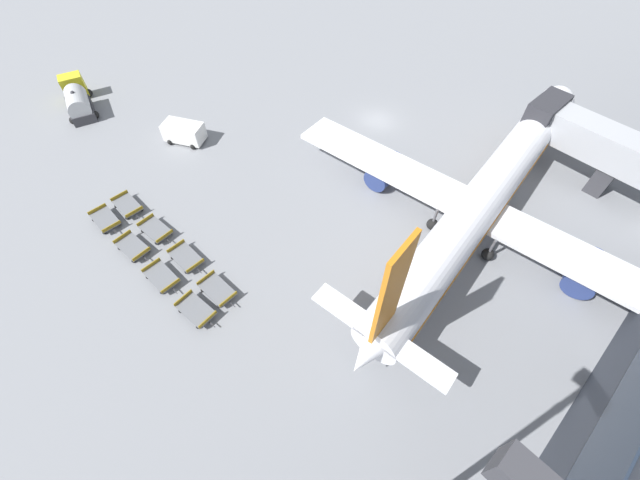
{
  "coord_description": "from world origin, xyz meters",
  "views": [
    {
      "loc": [
        23.47,
        -31.87,
        27.75
      ],
      "look_at": [
        8.95,
        -17.91,
        1.56
      ],
      "focal_mm": 22.0,
      "sensor_mm": 36.0,
      "label": 1
    }
  ],
  "objects_px": {
    "fuel_tanker_primary": "(78,101)",
    "baggage_dolly_row_mid_a_col_b": "(156,230)",
    "baggage_dolly_row_near_col_b": "(133,247)",
    "baggage_dolly_row_near_col_c": "(162,277)",
    "baggage_dolly_row_near_col_d": "(196,310)",
    "baggage_dolly_row_mid_a_col_d": "(217,290)",
    "baggage_dolly_row_mid_a_col_a": "(128,206)",
    "baggage_dolly_row_mid_a_col_c": "(186,257)",
    "baggage_dolly_row_near_col_a": "(105,220)",
    "service_van": "(184,132)",
    "airplane": "(483,200)"
  },
  "relations": [
    {
      "from": "fuel_tanker_primary",
      "to": "baggage_dolly_row_mid_a_col_b",
      "type": "xyz_separation_m",
      "value": [
        23.02,
        -3.19,
        -0.84
      ]
    },
    {
      "from": "baggage_dolly_row_near_col_b",
      "to": "baggage_dolly_row_near_col_c",
      "type": "xyz_separation_m",
      "value": [
        4.45,
        0.24,
        0.0
      ]
    },
    {
      "from": "baggage_dolly_row_near_col_b",
      "to": "baggage_dolly_row_near_col_d",
      "type": "bearing_deg",
      "value": 3.8
    },
    {
      "from": "fuel_tanker_primary",
      "to": "baggage_dolly_row_mid_a_col_b",
      "type": "distance_m",
      "value": 23.25
    },
    {
      "from": "fuel_tanker_primary",
      "to": "baggage_dolly_row_near_col_c",
      "type": "distance_m",
      "value": 28.35
    },
    {
      "from": "baggage_dolly_row_mid_a_col_d",
      "to": "baggage_dolly_row_mid_a_col_b",
      "type": "bearing_deg",
      "value": -177.37
    },
    {
      "from": "baggage_dolly_row_near_col_b",
      "to": "baggage_dolly_row_mid_a_col_a",
      "type": "bearing_deg",
      "value": 157.49
    },
    {
      "from": "baggage_dolly_row_mid_a_col_c",
      "to": "baggage_dolly_row_near_col_a",
      "type": "bearing_deg",
      "value": -160.94
    },
    {
      "from": "baggage_dolly_row_near_col_b",
      "to": "baggage_dolly_row_mid_a_col_d",
      "type": "relative_size",
      "value": 1.01
    },
    {
      "from": "baggage_dolly_row_mid_a_col_b",
      "to": "baggage_dolly_row_mid_a_col_a",
      "type": "bearing_deg",
      "value": -174.7
    },
    {
      "from": "baggage_dolly_row_near_col_c",
      "to": "baggage_dolly_row_mid_a_col_c",
      "type": "relative_size",
      "value": 1.0
    },
    {
      "from": "baggage_dolly_row_near_col_a",
      "to": "baggage_dolly_row_near_col_d",
      "type": "height_order",
      "value": "same"
    },
    {
      "from": "baggage_dolly_row_mid_a_col_c",
      "to": "baggage_dolly_row_mid_a_col_d",
      "type": "distance_m",
      "value": 4.48
    },
    {
      "from": "baggage_dolly_row_mid_a_col_a",
      "to": "baggage_dolly_row_mid_a_col_d",
      "type": "xyz_separation_m",
      "value": [
        13.47,
        0.83,
        0.0
      ]
    },
    {
      "from": "service_van",
      "to": "baggage_dolly_row_mid_a_col_a",
      "type": "height_order",
      "value": "service_van"
    },
    {
      "from": "baggage_dolly_row_near_col_a",
      "to": "baggage_dolly_row_mid_a_col_a",
      "type": "relative_size",
      "value": 1.0
    },
    {
      "from": "baggage_dolly_row_mid_a_col_d",
      "to": "baggage_dolly_row_mid_a_col_a",
      "type": "bearing_deg",
      "value": -176.48
    },
    {
      "from": "service_van",
      "to": "baggage_dolly_row_near_col_b",
      "type": "bearing_deg",
      "value": -49.3
    },
    {
      "from": "airplane",
      "to": "baggage_dolly_row_mid_a_col_a",
      "type": "bearing_deg",
      "value": -137.03
    },
    {
      "from": "airplane",
      "to": "baggage_dolly_row_mid_a_col_d",
      "type": "relative_size",
      "value": 10.43
    },
    {
      "from": "baggage_dolly_row_near_col_b",
      "to": "baggage_dolly_row_mid_a_col_c",
      "type": "bearing_deg",
      "value": 33.38
    },
    {
      "from": "baggage_dolly_row_near_col_a",
      "to": "baggage_dolly_row_mid_a_col_b",
      "type": "bearing_deg",
      "value": 32.41
    },
    {
      "from": "baggage_dolly_row_near_col_c",
      "to": "baggage_dolly_row_mid_a_col_b",
      "type": "relative_size",
      "value": 0.99
    },
    {
      "from": "service_van",
      "to": "baggage_dolly_row_mid_a_col_d",
      "type": "distance_m",
      "value": 20.45
    },
    {
      "from": "baggage_dolly_row_mid_a_col_b",
      "to": "baggage_dolly_row_mid_a_col_d",
      "type": "bearing_deg",
      "value": 2.63
    },
    {
      "from": "service_van",
      "to": "baggage_dolly_row_mid_a_col_c",
      "type": "bearing_deg",
      "value": -31.91
    },
    {
      "from": "baggage_dolly_row_mid_a_col_a",
      "to": "baggage_dolly_row_mid_a_col_b",
      "type": "height_order",
      "value": "same"
    },
    {
      "from": "fuel_tanker_primary",
      "to": "baggage_dolly_row_near_col_c",
      "type": "relative_size",
      "value": 2.04
    },
    {
      "from": "baggage_dolly_row_near_col_d",
      "to": "baggage_dolly_row_mid_a_col_b",
      "type": "distance_m",
      "value": 9.52
    },
    {
      "from": "airplane",
      "to": "baggage_dolly_row_near_col_d",
      "type": "distance_m",
      "value": 25.48
    },
    {
      "from": "service_van",
      "to": "baggage_dolly_row_mid_a_col_b",
      "type": "distance_m",
      "value": 13.17
    },
    {
      "from": "baggage_dolly_row_near_col_b",
      "to": "baggage_dolly_row_near_col_c",
      "type": "height_order",
      "value": "same"
    },
    {
      "from": "baggage_dolly_row_near_col_b",
      "to": "baggage_dolly_row_mid_a_col_b",
      "type": "distance_m",
      "value": 2.45
    },
    {
      "from": "fuel_tanker_primary",
      "to": "baggage_dolly_row_mid_a_col_c",
      "type": "bearing_deg",
      "value": -5.94
    },
    {
      "from": "baggage_dolly_row_near_col_b",
      "to": "baggage_dolly_row_mid_a_col_c",
      "type": "distance_m",
      "value": 4.99
    },
    {
      "from": "service_van",
      "to": "baggage_dolly_row_near_col_b",
      "type": "xyz_separation_m",
      "value": [
        9.88,
        -11.49,
        -0.68
      ]
    },
    {
      "from": "fuel_tanker_primary",
      "to": "baggage_dolly_row_near_col_a",
      "type": "relative_size",
      "value": 2.06
    },
    {
      "from": "fuel_tanker_primary",
      "to": "baggage_dolly_row_mid_a_col_c",
      "type": "distance_m",
      "value": 27.7
    },
    {
      "from": "baggage_dolly_row_near_col_b",
      "to": "baggage_dolly_row_near_col_c",
      "type": "relative_size",
      "value": 1.01
    },
    {
      "from": "baggage_dolly_row_near_col_a",
      "to": "baggage_dolly_row_mid_a_col_a",
      "type": "distance_m",
      "value": 2.31
    },
    {
      "from": "service_van",
      "to": "baggage_dolly_row_mid_a_col_a",
      "type": "xyz_separation_m",
      "value": [
        5.04,
        -9.48,
        -0.68
      ]
    },
    {
      "from": "baggage_dolly_row_mid_a_col_d",
      "to": "baggage_dolly_row_near_col_b",
      "type": "bearing_deg",
      "value": -161.85
    },
    {
      "from": "fuel_tanker_primary",
      "to": "service_van",
      "type": "bearing_deg",
      "value": 23.53
    },
    {
      "from": "baggage_dolly_row_near_col_b",
      "to": "baggage_dolly_row_mid_a_col_c",
      "type": "xyz_separation_m",
      "value": [
        4.16,
        2.74,
        0.0
      ]
    },
    {
      "from": "fuel_tanker_primary",
      "to": "baggage_dolly_row_near_col_c",
      "type": "xyz_separation_m",
      "value": [
        27.83,
        -5.37,
        -0.84
      ]
    },
    {
      "from": "fuel_tanker_primary",
      "to": "baggage_dolly_row_near_col_a",
      "type": "distance_m",
      "value": 19.67
    },
    {
      "from": "fuel_tanker_primary",
      "to": "baggage_dolly_row_mid_a_col_c",
      "type": "relative_size",
      "value": 2.04
    },
    {
      "from": "baggage_dolly_row_mid_a_col_c",
      "to": "fuel_tanker_primary",
      "type": "bearing_deg",
      "value": 174.06
    },
    {
      "from": "fuel_tanker_primary",
      "to": "baggage_dolly_row_mid_a_col_d",
      "type": "bearing_deg",
      "value": -4.96
    },
    {
      "from": "fuel_tanker_primary",
      "to": "baggage_dolly_row_near_col_a",
      "type": "xyz_separation_m",
      "value": [
        18.74,
        -5.91,
        -0.84
      ]
    }
  ]
}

